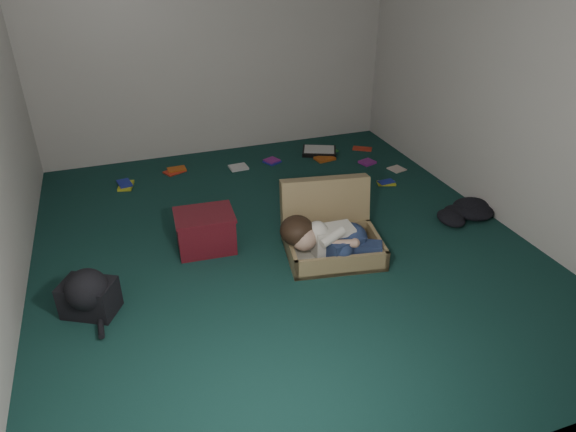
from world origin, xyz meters
TOP-DOWN VIEW (x-y plane):
  - floor at (0.00, 0.00)m, footprint 4.50×4.50m
  - wall_back at (0.00, 2.25)m, footprint 4.50×0.00m
  - wall_front at (0.00, -2.25)m, footprint 4.50×0.00m
  - wall_right at (2.00, 0.00)m, footprint 0.00×4.50m
  - suitcase at (0.36, -0.19)m, footprint 0.86×0.84m
  - person at (0.27, -0.36)m, footprint 0.79×0.49m
  - maroon_bin at (-0.62, 0.15)m, footprint 0.50×0.41m
  - backpack at (-1.54, -0.39)m, footprint 0.56×0.52m
  - clothing_pile at (1.70, -0.13)m, footprint 0.60×0.55m
  - paper_tray at (1.07, 1.75)m, footprint 0.48×0.43m
  - book_scatter at (0.72, 1.48)m, footprint 3.04×1.26m

SIDE VIEW (x-z plane):
  - floor at x=0.00m, z-range 0.00..0.00m
  - book_scatter at x=0.72m, z-range 0.00..0.02m
  - paper_tray at x=1.07m, z-range 0.00..0.05m
  - clothing_pile at x=1.70m, z-range 0.00..0.15m
  - backpack at x=-1.54m, z-range 0.00..0.27m
  - suitcase at x=0.36m, z-range -0.11..0.44m
  - maroon_bin at x=-0.62m, z-range 0.00..0.33m
  - person at x=0.27m, z-range 0.04..0.38m
  - wall_back at x=0.00m, z-range -0.95..3.55m
  - wall_front at x=0.00m, z-range -0.95..3.55m
  - wall_right at x=2.00m, z-range -0.95..3.55m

